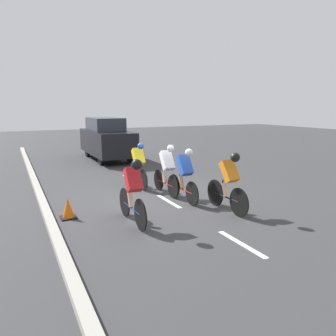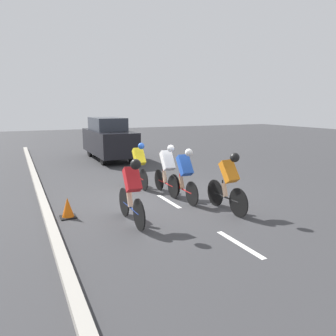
{
  "view_description": "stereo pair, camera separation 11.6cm",
  "coord_description": "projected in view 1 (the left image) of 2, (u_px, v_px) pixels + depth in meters",
  "views": [
    {
      "loc": [
        3.88,
        8.38,
        2.62
      ],
      "look_at": [
        0.02,
        0.47,
        0.95
      ],
      "focal_mm": 35.0,
      "sensor_mm": 36.0,
      "label": 1
    },
    {
      "loc": [
        3.78,
        8.43,
        2.62
      ],
      "look_at": [
        0.02,
        0.47,
        0.95
      ],
      "focal_mm": 35.0,
      "sensor_mm": 36.0,
      "label": 2
    }
  ],
  "objects": [
    {
      "name": "lane_stripe_near",
      "position": [
        241.0,
        244.0,
        6.32
      ],
      "size": [
        0.12,
        1.4,
        0.01
      ],
      "primitive_type": "cube",
      "color": "white",
      "rests_on": "ground"
    },
    {
      "name": "lane_stripe_far",
      "position": [
        130.0,
        179.0,
        11.97
      ],
      "size": [
        0.12,
        1.4,
        0.01
      ],
      "primitive_type": "cube",
      "color": "white",
      "rests_on": "ground"
    },
    {
      "name": "cyclist_orange",
      "position": [
        229.0,
        181.0,
        8.1
      ],
      "size": [
        0.34,
        1.71,
        1.53
      ],
      "color": "black",
      "rests_on": "ground"
    },
    {
      "name": "cyclist_white",
      "position": [
        167.0,
        169.0,
        9.72
      ],
      "size": [
        0.34,
        1.65,
        1.53
      ],
      "color": "black",
      "rests_on": "ground"
    },
    {
      "name": "curb",
      "position": [
        47.0,
        215.0,
        7.75
      ],
      "size": [
        0.2,
        27.72,
        0.14
      ],
      "primitive_type": "cube",
      "color": "#A8A399",
      "rests_on": "ground"
    },
    {
      "name": "support_car",
      "position": [
        106.0,
        139.0,
        16.13
      ],
      "size": [
        1.7,
        4.47,
        2.06
      ],
      "color": "black",
      "rests_on": "ground"
    },
    {
      "name": "cyclist_blue",
      "position": [
        184.0,
        174.0,
        9.01
      ],
      "size": [
        0.32,
        1.69,
        1.51
      ],
      "color": "black",
      "rests_on": "ground"
    },
    {
      "name": "cyclist_yellow",
      "position": [
        138.0,
        164.0,
        10.54
      ],
      "size": [
        0.32,
        1.65,
        1.49
      ],
      "color": "black",
      "rests_on": "ground"
    },
    {
      "name": "traffic_cone",
      "position": [
        68.0,
        208.0,
        7.74
      ],
      "size": [
        0.36,
        0.36,
        0.49
      ],
      "color": "black",
      "rests_on": "ground"
    },
    {
      "name": "lane_stripe_mid",
      "position": [
        169.0,
        201.0,
        9.14
      ],
      "size": [
        0.12,
        1.4,
        0.01
      ],
      "primitive_type": "cube",
      "color": "white",
      "rests_on": "ground"
    },
    {
      "name": "cyclist_red",
      "position": [
        133.0,
        190.0,
        7.24
      ],
      "size": [
        0.34,
        1.73,
        1.52
      ],
      "color": "black",
      "rests_on": "ground"
    },
    {
      "name": "ground_plane",
      "position": [
        162.0,
        197.0,
        9.56
      ],
      "size": [
        60.0,
        60.0,
        0.0
      ],
      "primitive_type": "plane",
      "color": "#38383A"
    }
  ]
}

